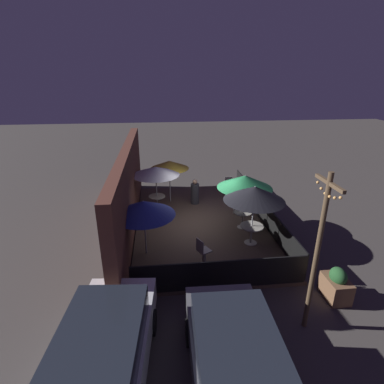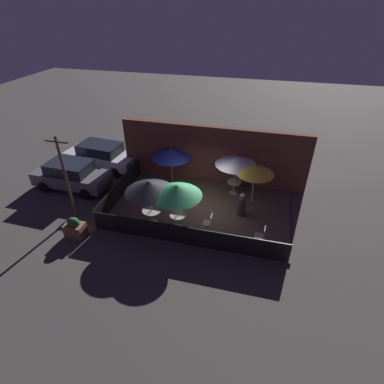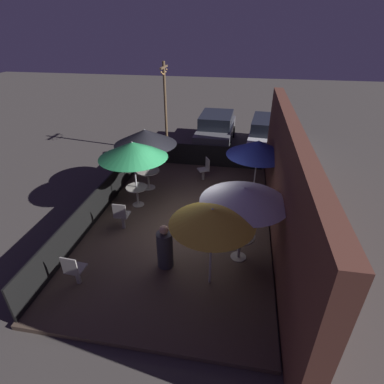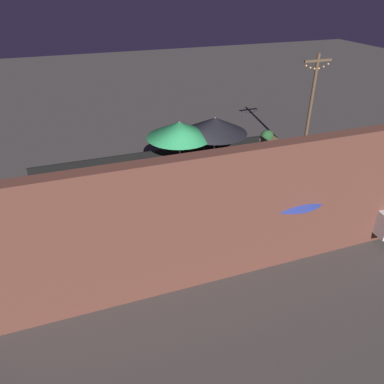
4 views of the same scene
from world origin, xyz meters
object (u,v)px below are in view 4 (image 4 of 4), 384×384
patio_chair_0 (267,187)px  patio_chair_2 (68,185)px  dining_table_2 (180,170)px  dining_table_1 (214,164)px  dining_table_0 (145,240)px  light_post (311,106)px  patio_umbrella_1 (215,125)px  planter_box (266,143)px  patron_0 (109,208)px  patio_umbrella_3 (94,189)px  patio_chair_1 (140,177)px  parked_car_0 (378,161)px  patio_umbrella_2 (179,129)px  patio_umbrella_4 (283,183)px  patio_umbrella_0 (141,193)px

patio_chair_0 → patio_chair_2: bearing=41.9°
dining_table_2 → dining_table_1: bearing=179.8°
dining_table_0 → light_post: light_post is taller
patio_umbrella_1 → planter_box: bearing=-152.3°
patron_0 → planter_box: patron_0 is taller
dining_table_0 → planter_box: (-6.41, -5.12, -0.24)m
patio_umbrella_3 → dining_table_2: size_ratio=2.91×
patio_chair_1 → patron_0: 2.09m
dining_table_0 → parked_car_0: bearing=-170.2°
patio_chair_2 → patio_chair_1: bearing=-2.6°
patio_chair_0 → parked_car_0: bearing=-117.5°
dining_table_0 → light_post: (-7.31, -3.78, 1.65)m
patio_chair_1 → parked_car_0: size_ratio=0.23×
dining_table_2 → patio_umbrella_2: bearing=-90.0°
patio_chair_2 → patron_0: size_ratio=0.74×
dining_table_0 → patio_chair_2: bearing=-66.4°
patio_umbrella_1 → patio_umbrella_4: 3.94m
patio_umbrella_3 → patio_umbrella_4: bearing=167.1°
patio_umbrella_4 → patio_chair_2: 6.84m
dining_table_1 → light_post: (-3.96, -0.27, 1.63)m
dining_table_2 → light_post: light_post is taller
patio_umbrella_0 → patron_0: patio_umbrella_0 is taller
dining_table_2 → patron_0: size_ratio=0.58×
dining_table_0 → patron_0: (0.62, -1.86, -0.02)m
patio_umbrella_0 → patio_umbrella_1: bearing=-133.6°
dining_table_2 → light_post: size_ratio=0.17×
light_post → parked_car_0: bearing=124.0°
patio_umbrella_1 → patio_umbrella_2: 1.26m
dining_table_0 → patron_0: size_ratio=0.62×
dining_table_0 → patio_umbrella_0: bearing=-135.0°
patio_umbrella_0 → patio_chair_2: patio_umbrella_0 is taller
patio_umbrella_4 → dining_table_2: bearing=-68.8°
patio_umbrella_2 → patio_chair_2: patio_umbrella_2 is taller
dining_table_0 → dining_table_2: size_ratio=1.06×
patio_umbrella_0 → patio_umbrella_1: size_ratio=0.94×
patio_umbrella_1 → patio_umbrella_0: bearing=46.4°
dining_table_2 → patio_chair_0: patio_chair_0 is taller
patio_umbrella_2 → dining_table_0: 4.35m
dining_table_0 → parked_car_0: 8.96m
patio_umbrella_3 → dining_table_1: patio_umbrella_3 is taller
planter_box → patio_umbrella_2: bearing=20.3°
patio_chair_0 → planter_box: patio_chair_0 is taller
patio_umbrella_2 → light_post: bearing=-177.1°
patio_chair_0 → light_post: (-2.91, -2.27, 1.73)m
patio_umbrella_0 → patio_chair_1: patio_umbrella_0 is taller
planter_box → patio_umbrella_4: bearing=63.2°
parked_car_0 → patio_umbrella_2: bearing=-15.0°
parked_car_0 → patio_umbrella_3: bearing=6.5°
patio_umbrella_4 → patron_0: 4.95m
dining_table_1 → planter_box: planter_box is taller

